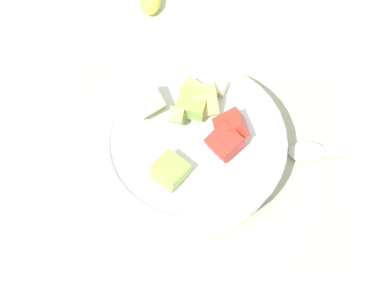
{
  "coord_description": "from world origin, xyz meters",
  "views": [
    {
      "loc": [
        0.01,
        -0.39,
        0.78
      ],
      "look_at": [
        -0.01,
        0.0,
        0.05
      ],
      "focal_mm": 54.71,
      "sensor_mm": 36.0,
      "label": 1
    }
  ],
  "objects": [
    {
      "name": "ground_plane",
      "position": [
        0.0,
        0.0,
        0.0
      ],
      "size": [
        2.4,
        2.4,
        0.0
      ],
      "primitive_type": "plane",
      "color": "silver"
    },
    {
      "name": "serving_spoon",
      "position": [
        0.21,
        0.02,
        0.01
      ],
      "size": [
        0.24,
        0.05,
        0.01
      ],
      "color": "#B7B7BC",
      "rests_on": "placemat"
    },
    {
      "name": "placemat",
      "position": [
        0.0,
        0.0,
        0.0
      ],
      "size": [
        0.43,
        0.33,
        0.01
      ],
      "primitive_type": "cube",
      "color": "#BCB299",
      "rests_on": "ground_plane"
    },
    {
      "name": "salad_bowl",
      "position": [
        -0.01,
        0.0,
        0.05
      ],
      "size": [
        0.27,
        0.27,
        0.11
      ],
      "color": "white",
      "rests_on": "placemat"
    }
  ]
}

